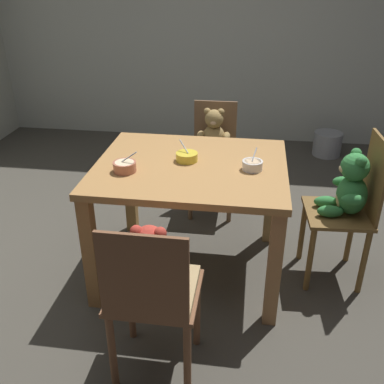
{
  "coord_description": "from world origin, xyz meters",
  "views": [
    {
      "loc": [
        0.34,
        -2.36,
        1.81
      ],
      "look_at": [
        0.0,
        0.05,
        0.55
      ],
      "focal_mm": 41.28,
      "sensor_mm": 36.0,
      "label": 1
    }
  ],
  "objects": [
    {
      "name": "porridge_bowl_terracotta_near_left",
      "position": [
        -0.36,
        -0.15,
        0.79
      ],
      "size": [
        0.14,
        0.13,
        0.12
      ],
      "color": "#B96B52",
      "rests_on": "dining_table"
    },
    {
      "name": "teddy_chair_near_front",
      "position": [
        -0.05,
        -0.85,
        0.56
      ],
      "size": [
        0.41,
        0.38,
        0.89
      ],
      "rotation": [
        0.0,
        0.0,
        1.57
      ],
      "color": "brown",
      "rests_on": "ground_plane"
    },
    {
      "name": "porridge_bowl_white_near_right",
      "position": [
        0.36,
        -0.03,
        0.79
      ],
      "size": [
        0.12,
        0.12,
        0.11
      ],
      "color": "silver",
      "rests_on": "dining_table"
    },
    {
      "name": "ground_plane",
      "position": [
        0.0,
        0.0,
        -0.02
      ],
      "size": [
        5.2,
        5.2,
        0.04
      ],
      "color": "#454239"
    },
    {
      "name": "teddy_chair_near_right",
      "position": [
        0.94,
        0.07,
        0.59
      ],
      "size": [
        0.4,
        0.41,
        0.95
      ],
      "rotation": [
        0.0,
        0.0,
        3.2
      ],
      "color": "brown",
      "rests_on": "ground_plane"
    },
    {
      "name": "dining_table",
      "position": [
        0.0,
        0.0,
        0.64
      ],
      "size": [
        1.12,
        0.95,
        0.76
      ],
      "color": "#A77642",
      "rests_on": "ground_plane"
    },
    {
      "name": "porridge_bowl_yellow_center",
      "position": [
        -0.03,
        0.04,
        0.79
      ],
      "size": [
        0.13,
        0.13,
        0.12
      ],
      "color": "yellow",
      "rests_on": "dining_table"
    },
    {
      "name": "wall_rear",
      "position": [
        0.0,
        2.56,
        1.42
      ],
      "size": [
        5.2,
        0.08,
        2.83
      ],
      "primitive_type": "cube",
      "color": "#B0B4AA",
      "rests_on": "ground_plane"
    },
    {
      "name": "teddy_chair_far_center",
      "position": [
        0.05,
        0.85,
        0.55
      ],
      "size": [
        0.37,
        0.39,
        0.86
      ],
      "rotation": [
        0.0,
        0.0,
        -1.56
      ],
      "color": "brown",
      "rests_on": "ground_plane"
    },
    {
      "name": "metal_pail",
      "position": [
        1.14,
        2.15,
        0.12
      ],
      "size": [
        0.29,
        0.29,
        0.24
      ],
      "primitive_type": "cylinder",
      "color": "#93969B",
      "rests_on": "ground_plane"
    }
  ]
}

